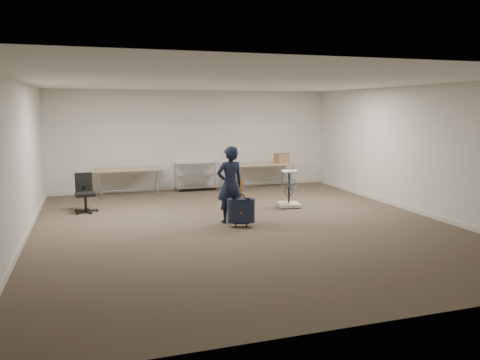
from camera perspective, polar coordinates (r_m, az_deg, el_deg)
name	(u,v)px	position (r m, az deg, el deg)	size (l,w,h in m)	color
ground	(243,225)	(9.34, 0.42, -5.54)	(9.00, 9.00, 0.00)	#483C2C
room_shell	(224,209)	(10.61, -1.91, -3.52)	(8.00, 9.00, 9.00)	silver
folding_table_left	(129,170)	(12.68, -13.44, 1.15)	(1.80, 0.75, 0.73)	#9D8760
folding_table_right	(263,165)	(13.50, 2.85, 1.83)	(1.80, 0.75, 0.73)	#9D8760
wire_shelf	(197,175)	(13.23, -5.26, 0.63)	(1.22, 0.47, 0.80)	silver
person	(230,185)	(9.43, -1.23, -0.56)	(0.57, 0.37, 1.56)	black
suitcase	(241,211)	(9.15, 0.13, -3.78)	(0.39, 0.29, 0.94)	black
office_chair	(85,201)	(10.99, -18.34, -2.40)	(0.53, 0.53, 0.87)	black
equipment_cart	(289,197)	(11.05, 6.03, -2.13)	(0.55, 0.55, 0.87)	beige
cardboard_box	(282,158)	(13.60, 5.10, 2.67)	(0.37, 0.28, 0.28)	#895E3F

